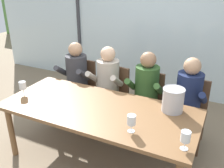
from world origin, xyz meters
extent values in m
plane|color=#847056|center=(0.00, 1.00, 0.00)|extent=(14.00, 14.00, 0.00)
cube|color=silver|center=(0.00, 2.23, 1.30)|extent=(7.40, 0.03, 2.60)
cube|color=#38383D|center=(-1.67, 2.21, 1.30)|extent=(0.06, 0.06, 2.60)
cube|color=#568942|center=(0.00, 5.94, 0.88)|extent=(13.40, 2.40, 1.77)
cube|color=brown|center=(0.00, 0.00, 0.70)|extent=(2.20, 0.97, 0.04)
cylinder|color=brown|center=(-1.00, -0.38, 0.34)|extent=(0.07, 0.07, 0.68)
cylinder|color=brown|center=(-1.00, 0.38, 0.34)|extent=(0.07, 0.07, 0.68)
cylinder|color=brown|center=(1.00, 0.38, 0.34)|extent=(0.07, 0.07, 0.68)
cube|color=brown|center=(-0.83, 0.82, 0.43)|extent=(0.44, 0.44, 0.03)
cube|color=brown|center=(-0.83, 1.02, 0.65)|extent=(0.42, 0.04, 0.42)
cylinder|color=brown|center=(-1.02, 0.64, 0.21)|extent=(0.04, 0.04, 0.42)
cylinder|color=brown|center=(-0.64, 0.63, 0.21)|extent=(0.04, 0.04, 0.42)
cylinder|color=brown|center=(-1.02, 1.02, 0.21)|extent=(0.04, 0.04, 0.42)
cylinder|color=brown|center=(-0.64, 1.01, 0.21)|extent=(0.04, 0.04, 0.42)
cube|color=brown|center=(-0.26, 0.78, 0.43)|extent=(0.50, 0.50, 0.03)
cube|color=brown|center=(-0.23, 0.98, 0.65)|extent=(0.42, 0.09, 0.42)
cylinder|color=brown|center=(-0.47, 0.62, 0.21)|extent=(0.04, 0.04, 0.42)
cylinder|color=brown|center=(-0.10, 0.56, 0.21)|extent=(0.04, 0.04, 0.42)
cylinder|color=brown|center=(-0.42, 0.99, 0.21)|extent=(0.04, 0.04, 0.42)
cylinder|color=brown|center=(-0.04, 0.94, 0.21)|extent=(0.04, 0.04, 0.42)
cube|color=brown|center=(0.26, 0.79, 0.43)|extent=(0.48, 0.48, 0.03)
cube|color=brown|center=(0.28, 0.98, 0.65)|extent=(0.42, 0.07, 0.42)
cylinder|color=brown|center=(0.06, 0.61, 0.21)|extent=(0.04, 0.04, 0.42)
cylinder|color=brown|center=(0.43, 0.58, 0.21)|extent=(0.04, 0.04, 0.42)
cylinder|color=brown|center=(0.09, 0.99, 0.21)|extent=(0.04, 0.04, 0.42)
cylinder|color=brown|center=(0.47, 0.96, 0.21)|extent=(0.04, 0.04, 0.42)
cube|color=brown|center=(0.87, 0.78, 0.43)|extent=(0.44, 0.44, 0.03)
cube|color=brown|center=(0.87, 0.98, 0.65)|extent=(0.42, 0.04, 0.42)
cylinder|color=brown|center=(0.68, 0.59, 0.21)|extent=(0.04, 0.04, 0.42)
cylinder|color=brown|center=(1.06, 0.59, 0.21)|extent=(0.04, 0.04, 0.42)
cylinder|color=brown|center=(0.68, 0.97, 0.21)|extent=(0.04, 0.04, 0.42)
cylinder|color=brown|center=(1.06, 0.97, 0.21)|extent=(0.04, 0.04, 0.42)
cylinder|color=#38383D|center=(-0.84, 0.83, 0.72)|extent=(0.33, 0.33, 0.52)
sphere|color=tan|center=(-0.84, 0.83, 1.08)|extent=(0.21, 0.21, 0.21)
cube|color=#47423D|center=(-0.92, 0.63, 0.46)|extent=(0.15, 0.41, 0.13)
cube|color=#47423D|center=(-0.74, 0.64, 0.46)|extent=(0.15, 0.41, 0.13)
cylinder|color=#47423D|center=(-0.91, 0.43, 0.22)|extent=(0.10, 0.10, 0.44)
cylinder|color=#47423D|center=(-0.73, 0.44, 0.22)|extent=(0.10, 0.10, 0.44)
cylinder|color=#38383D|center=(-1.02, 0.71, 0.75)|extent=(0.10, 0.33, 0.26)
cylinder|color=#38383D|center=(-0.64, 0.72, 0.75)|extent=(0.10, 0.33, 0.26)
cylinder|color=#B7AD9E|center=(-0.30, 0.83, 0.72)|extent=(0.33, 0.33, 0.52)
sphere|color=#DBAD89|center=(-0.30, 0.83, 1.08)|extent=(0.21, 0.21, 0.21)
cube|color=#47423D|center=(-0.38, 0.63, 0.46)|extent=(0.14, 0.40, 0.13)
cube|color=#47423D|center=(-0.20, 0.64, 0.46)|extent=(0.14, 0.40, 0.13)
cylinder|color=#47423D|center=(-0.38, 0.43, 0.22)|extent=(0.10, 0.10, 0.44)
cylinder|color=#47423D|center=(-0.20, 0.44, 0.22)|extent=(0.10, 0.10, 0.44)
cylinder|color=#B7AD9E|center=(-0.49, 0.71, 0.75)|extent=(0.09, 0.33, 0.26)
cylinder|color=#B7AD9E|center=(-0.11, 0.72, 0.75)|extent=(0.09, 0.33, 0.26)
cylinder|color=#2D5123|center=(0.28, 0.83, 0.72)|extent=(0.33, 0.33, 0.52)
sphere|color=#936B4C|center=(0.28, 0.83, 1.08)|extent=(0.21, 0.21, 0.21)
cube|color=#47423D|center=(0.20, 0.63, 0.46)|extent=(0.15, 0.41, 0.13)
cube|color=#47423D|center=(0.38, 0.64, 0.46)|extent=(0.15, 0.41, 0.13)
cylinder|color=#47423D|center=(0.21, 0.43, 0.22)|extent=(0.10, 0.10, 0.44)
cylinder|color=#47423D|center=(0.39, 0.44, 0.22)|extent=(0.10, 0.10, 0.44)
cylinder|color=#2D5123|center=(0.10, 0.71, 0.75)|extent=(0.10, 0.33, 0.26)
cylinder|color=#2D5123|center=(0.48, 0.72, 0.75)|extent=(0.10, 0.33, 0.26)
cylinder|color=#192347|center=(0.84, 0.83, 0.72)|extent=(0.33, 0.33, 0.52)
sphere|color=tan|center=(0.84, 0.83, 1.08)|extent=(0.21, 0.21, 0.21)
cube|color=#47423D|center=(0.74, 0.64, 0.46)|extent=(0.15, 0.40, 0.13)
cube|color=#47423D|center=(0.92, 0.63, 0.46)|extent=(0.15, 0.40, 0.13)
cylinder|color=#47423D|center=(0.73, 0.44, 0.22)|extent=(0.10, 0.10, 0.44)
cylinder|color=#47423D|center=(0.91, 0.43, 0.22)|extent=(0.10, 0.10, 0.44)
cylinder|color=#192347|center=(0.64, 0.72, 0.75)|extent=(0.09, 0.33, 0.26)
cylinder|color=#192347|center=(1.02, 0.71, 0.75)|extent=(0.09, 0.33, 0.26)
cylinder|color=#B7B7BC|center=(0.76, 0.29, 0.85)|extent=(0.23, 0.23, 0.26)
torus|color=silver|center=(0.76, 0.29, 0.98)|extent=(0.24, 0.24, 0.01)
cylinder|color=silver|center=(0.50, -0.27, 0.73)|extent=(0.07, 0.07, 0.00)
cylinder|color=silver|center=(0.50, -0.27, 0.77)|extent=(0.01, 0.01, 0.07)
cylinder|color=silver|center=(0.50, -0.27, 0.85)|extent=(0.08, 0.08, 0.09)
cylinder|color=#E0D184|center=(0.50, -0.27, 0.82)|extent=(0.07, 0.07, 0.04)
cylinder|color=silver|center=(1.01, -0.31, 0.73)|extent=(0.07, 0.07, 0.00)
cylinder|color=silver|center=(1.01, -0.31, 0.77)|extent=(0.01, 0.01, 0.07)
cylinder|color=silver|center=(1.01, -0.31, 0.85)|extent=(0.08, 0.08, 0.09)
cylinder|color=maroon|center=(1.01, -0.31, 0.82)|extent=(0.07, 0.07, 0.04)
cylinder|color=silver|center=(-0.98, -0.12, 0.73)|extent=(0.07, 0.07, 0.00)
cylinder|color=silver|center=(-0.98, -0.12, 0.77)|extent=(0.01, 0.01, 0.07)
cylinder|color=silver|center=(-0.98, -0.12, 0.85)|extent=(0.08, 0.08, 0.09)
cylinder|color=#560C1E|center=(-0.98, -0.12, 0.82)|extent=(0.07, 0.07, 0.04)
camera|label=1|loc=(1.21, -2.12, 2.08)|focal=39.96mm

